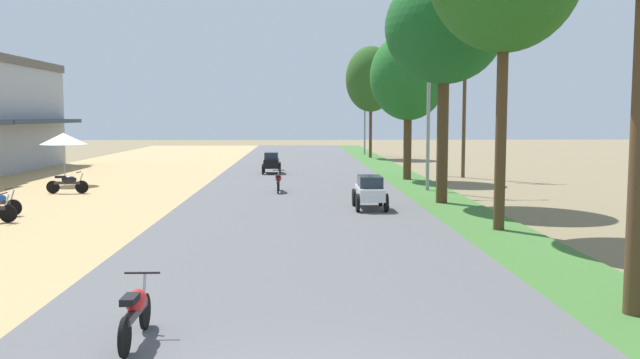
# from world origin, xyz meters

# --- Properties ---
(parked_motorbike_seventh) EXTENTS (1.80, 0.54, 0.94)m
(parked_motorbike_seventh) POSITION_xyz_m (-9.99, 22.40, 0.55)
(parked_motorbike_seventh) COLOR black
(parked_motorbike_seventh) RESTS_ON dirt_shoulder
(vendor_umbrella) EXTENTS (2.20, 2.20, 2.52)m
(vendor_umbrella) POSITION_xyz_m (-11.37, 26.05, 2.31)
(vendor_umbrella) COLOR #99999E
(vendor_umbrella) RESTS_ON dirt_shoulder
(median_tree_third) EXTENTS (4.50, 4.50, 8.80)m
(median_tree_third) POSITION_xyz_m (5.50, 18.80, 6.69)
(median_tree_third) COLOR #4C351E
(median_tree_third) RESTS_ON median_strip
(median_tree_fourth) EXTENTS (4.02, 4.02, 7.69)m
(median_tree_fourth) POSITION_xyz_m (5.73, 28.45, 5.43)
(median_tree_fourth) COLOR #4C351E
(median_tree_fourth) RESTS_ON median_strip
(median_tree_fifth) EXTENTS (4.05, 4.05, 8.92)m
(median_tree_fifth) POSITION_xyz_m (5.81, 47.38, 6.35)
(median_tree_fifth) COLOR #4C351E
(median_tree_fifth) RESTS_ON median_strip
(streetlamp_near) EXTENTS (3.16, 0.20, 7.23)m
(streetlamp_near) POSITION_xyz_m (5.80, 23.21, 4.26)
(streetlamp_near) COLOR gray
(streetlamp_near) RESTS_ON median_strip
(streetlamp_mid) EXTENTS (3.16, 0.20, 7.55)m
(streetlamp_mid) POSITION_xyz_m (5.80, 52.04, 4.43)
(streetlamp_mid) COLOR gray
(streetlamp_mid) RESTS_ON median_strip
(utility_pole_near) EXTENTS (1.80, 0.20, 9.70)m
(utility_pole_near) POSITION_xyz_m (8.29, 31.03, 5.04)
(utility_pole_near) COLOR brown
(utility_pole_near) RESTS_ON ground
(utility_pole_far) EXTENTS (1.80, 0.20, 8.93)m
(utility_pole_far) POSITION_xyz_m (9.10, 30.04, 4.66)
(utility_pole_far) COLOR brown
(utility_pole_far) RESTS_ON ground
(car_sedan_white) EXTENTS (1.10, 2.26, 1.19)m
(car_sedan_white) POSITION_xyz_m (2.52, 17.01, 0.74)
(car_sedan_white) COLOR silver
(car_sedan_white) RESTS_ON road_strip
(car_hatchback_black) EXTENTS (1.04, 2.00, 1.23)m
(car_hatchback_black) POSITION_xyz_m (-1.59, 32.21, 0.75)
(car_hatchback_black) COLOR black
(car_hatchback_black) RESTS_ON road_strip
(motorbike_ahead_second) EXTENTS (0.54, 1.80, 0.94)m
(motorbike_ahead_second) POSITION_xyz_m (-2.44, 2.86, 0.57)
(motorbike_ahead_second) COLOR black
(motorbike_ahead_second) RESTS_ON road_strip
(motorbike_ahead_third) EXTENTS (0.54, 1.80, 0.94)m
(motorbike_ahead_third) POSITION_xyz_m (-0.91, 22.55, 0.57)
(motorbike_ahead_third) COLOR black
(motorbike_ahead_third) RESTS_ON road_strip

